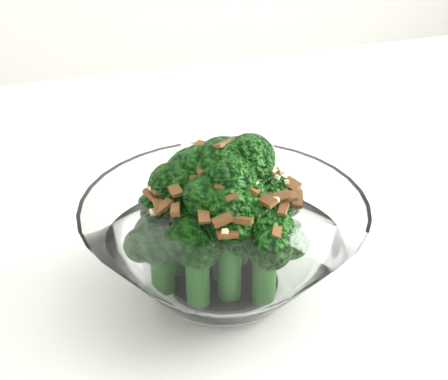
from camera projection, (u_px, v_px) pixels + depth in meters
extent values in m
cube|color=white|center=(176.00, 236.00, 0.57)|extent=(1.32, 1.00, 0.04)
cylinder|color=white|center=(408.00, 251.00, 1.19)|extent=(0.04, 0.04, 0.71)
cylinder|color=white|center=(224.00, 285.00, 0.47)|extent=(0.08, 0.08, 0.01)
cylinder|color=#1C5717|center=(162.00, 271.00, 0.44)|extent=(0.02, 0.02, 0.04)
sphere|color=#17530F|center=(160.00, 238.00, 0.43)|extent=(0.04, 0.04, 0.04)
cylinder|color=#1C5717|center=(198.00, 278.00, 0.43)|extent=(0.02, 0.02, 0.05)
sphere|color=#17530F|center=(197.00, 239.00, 0.41)|extent=(0.04, 0.04, 0.04)
cylinder|color=#1C5717|center=(197.00, 234.00, 0.45)|extent=(0.02, 0.02, 0.07)
sphere|color=#17530F|center=(196.00, 179.00, 0.43)|extent=(0.05, 0.05, 0.05)
cylinder|color=#1C5717|center=(267.00, 244.00, 0.46)|extent=(0.02, 0.02, 0.05)
sphere|color=#17530F|center=(269.00, 201.00, 0.44)|extent=(0.04, 0.04, 0.04)
cylinder|color=#1C5717|center=(230.00, 259.00, 0.43)|extent=(0.02, 0.02, 0.07)
sphere|color=#17530F|center=(230.00, 205.00, 0.41)|extent=(0.04, 0.04, 0.04)
cylinder|color=#1C5717|center=(238.00, 222.00, 0.47)|extent=(0.02, 0.02, 0.07)
sphere|color=#17530F|center=(239.00, 167.00, 0.44)|extent=(0.04, 0.04, 0.04)
cylinder|color=#1C5717|center=(265.00, 275.00, 0.43)|extent=(0.02, 0.02, 0.05)
sphere|color=#17530F|center=(266.00, 234.00, 0.41)|extent=(0.04, 0.04, 0.04)
cylinder|color=#1C5717|center=(224.00, 234.00, 0.45)|extent=(0.02, 0.02, 0.08)
sphere|color=#17530F|center=(224.00, 171.00, 0.42)|extent=(0.05, 0.05, 0.05)
cylinder|color=#1C5717|center=(221.00, 224.00, 0.49)|extent=(0.02, 0.02, 0.04)
sphere|color=#17530F|center=(221.00, 192.00, 0.48)|extent=(0.04, 0.04, 0.04)
cylinder|color=#1C5717|center=(178.00, 243.00, 0.46)|extent=(0.02, 0.02, 0.05)
sphere|color=#17530F|center=(176.00, 201.00, 0.44)|extent=(0.04, 0.04, 0.04)
cylinder|color=#1C5717|center=(270.00, 230.00, 0.49)|extent=(0.02, 0.02, 0.04)
sphere|color=#17530F|center=(272.00, 199.00, 0.47)|extent=(0.04, 0.04, 0.04)
cube|color=brown|center=(166.00, 171.00, 0.46)|extent=(0.01, 0.01, 0.01)
cube|color=brown|center=(175.00, 191.00, 0.41)|extent=(0.01, 0.01, 0.00)
cube|color=brown|center=(276.00, 232.00, 0.39)|extent=(0.01, 0.01, 0.01)
cube|color=brown|center=(163.00, 206.00, 0.41)|extent=(0.02, 0.01, 0.01)
cube|color=brown|center=(280.00, 197.00, 0.41)|extent=(0.01, 0.01, 0.01)
cube|color=brown|center=(271.00, 172.00, 0.43)|extent=(0.01, 0.01, 0.00)
cube|color=brown|center=(189.00, 157.00, 0.43)|extent=(0.01, 0.01, 0.01)
cube|color=brown|center=(160.00, 205.00, 0.41)|extent=(0.01, 0.01, 0.01)
cube|color=brown|center=(211.00, 155.00, 0.47)|extent=(0.01, 0.01, 0.01)
cube|color=brown|center=(201.00, 155.00, 0.43)|extent=(0.01, 0.01, 0.01)
cube|color=brown|center=(297.00, 199.00, 0.42)|extent=(0.01, 0.02, 0.01)
cube|color=brown|center=(257.00, 158.00, 0.44)|extent=(0.01, 0.01, 0.01)
cube|color=brown|center=(167.00, 167.00, 0.46)|extent=(0.01, 0.01, 0.01)
cube|color=brown|center=(262.00, 164.00, 0.43)|extent=(0.01, 0.01, 0.01)
cube|color=brown|center=(242.00, 220.00, 0.39)|extent=(0.02, 0.01, 0.01)
cube|color=brown|center=(266.00, 200.00, 0.40)|extent=(0.01, 0.02, 0.01)
cube|color=brown|center=(222.00, 184.00, 0.40)|extent=(0.01, 0.01, 0.00)
cube|color=brown|center=(177.00, 169.00, 0.43)|extent=(0.01, 0.01, 0.01)
cube|color=brown|center=(203.00, 170.00, 0.41)|extent=(0.01, 0.01, 0.01)
cube|color=brown|center=(189.00, 158.00, 0.46)|extent=(0.01, 0.01, 0.01)
cube|color=brown|center=(196.00, 156.00, 0.43)|extent=(0.02, 0.01, 0.01)
cube|color=brown|center=(249.00, 188.00, 0.40)|extent=(0.02, 0.01, 0.01)
cube|color=brown|center=(202.00, 157.00, 0.41)|extent=(0.01, 0.01, 0.01)
cube|color=brown|center=(247.00, 164.00, 0.48)|extent=(0.01, 0.01, 0.01)
cube|color=brown|center=(175.00, 164.00, 0.45)|extent=(0.01, 0.01, 0.00)
cube|color=brown|center=(223.00, 143.00, 0.41)|extent=(0.01, 0.01, 0.00)
cube|color=brown|center=(229.00, 151.00, 0.44)|extent=(0.01, 0.01, 0.00)
cube|color=brown|center=(203.00, 158.00, 0.46)|extent=(0.01, 0.01, 0.01)
cube|color=brown|center=(222.00, 220.00, 0.38)|extent=(0.01, 0.01, 0.01)
cube|color=brown|center=(274.00, 170.00, 0.45)|extent=(0.01, 0.02, 0.00)
cube|color=brown|center=(205.00, 147.00, 0.41)|extent=(0.01, 0.01, 0.00)
cube|color=brown|center=(230.00, 195.00, 0.39)|extent=(0.01, 0.02, 0.01)
cube|color=brown|center=(175.00, 210.00, 0.40)|extent=(0.01, 0.01, 0.01)
cube|color=brown|center=(292.00, 185.00, 0.43)|extent=(0.01, 0.01, 0.01)
cube|color=brown|center=(195.00, 178.00, 0.41)|extent=(0.01, 0.01, 0.01)
cube|color=brown|center=(157.00, 186.00, 0.43)|extent=(0.01, 0.01, 0.01)
cube|color=brown|center=(237.00, 143.00, 0.43)|extent=(0.01, 0.01, 0.01)
cube|color=brown|center=(153.00, 196.00, 0.42)|extent=(0.01, 0.02, 0.01)
cube|color=brown|center=(291.00, 196.00, 0.41)|extent=(0.01, 0.01, 0.00)
cube|color=brown|center=(194.00, 158.00, 0.46)|extent=(0.01, 0.01, 0.01)
cube|color=brown|center=(222.00, 167.00, 0.40)|extent=(0.01, 0.01, 0.01)
cube|color=brown|center=(283.00, 209.00, 0.40)|extent=(0.01, 0.01, 0.00)
cube|color=brown|center=(204.00, 217.00, 0.39)|extent=(0.01, 0.01, 0.01)
cube|color=brown|center=(259.00, 160.00, 0.42)|extent=(0.01, 0.01, 0.00)
cube|color=brown|center=(249.00, 149.00, 0.42)|extent=(0.01, 0.01, 0.01)
cube|color=brown|center=(177.00, 169.00, 0.43)|extent=(0.01, 0.01, 0.01)
cube|color=brown|center=(187.00, 159.00, 0.46)|extent=(0.01, 0.02, 0.00)
cube|color=brown|center=(216.00, 154.00, 0.46)|extent=(0.01, 0.01, 0.01)
cube|color=brown|center=(232.00, 144.00, 0.41)|extent=(0.01, 0.01, 0.00)
cube|color=brown|center=(227.00, 234.00, 0.38)|extent=(0.01, 0.01, 0.00)
cube|color=brown|center=(235.00, 159.00, 0.40)|extent=(0.01, 0.01, 0.01)
cube|color=brown|center=(159.00, 192.00, 0.42)|extent=(0.01, 0.01, 0.01)
cube|color=beige|center=(277.00, 177.00, 0.42)|extent=(0.01, 0.01, 0.00)
cube|color=beige|center=(275.00, 200.00, 0.40)|extent=(0.01, 0.01, 0.00)
cube|color=beige|center=(253.00, 152.00, 0.42)|extent=(0.00, 0.00, 0.00)
cube|color=beige|center=(221.00, 146.00, 0.42)|extent=(0.01, 0.01, 0.00)
cube|color=beige|center=(151.00, 188.00, 0.42)|extent=(0.01, 0.01, 0.01)
cube|color=beige|center=(225.00, 232.00, 0.38)|extent=(0.01, 0.01, 0.00)
cube|color=beige|center=(251.00, 156.00, 0.45)|extent=(0.00, 0.00, 0.00)
cube|color=beige|center=(192.00, 158.00, 0.43)|extent=(0.01, 0.01, 0.00)
cube|color=beige|center=(256.00, 184.00, 0.40)|extent=(0.00, 0.00, 0.00)
cube|color=beige|center=(238.00, 202.00, 0.39)|extent=(0.00, 0.01, 0.00)
cube|color=beige|center=(153.00, 212.00, 0.41)|extent=(0.00, 0.01, 0.00)
cube|color=beige|center=(244.00, 150.00, 0.42)|extent=(0.01, 0.00, 0.00)
cube|color=beige|center=(281.00, 172.00, 0.44)|extent=(0.01, 0.00, 0.00)
cube|color=beige|center=(273.00, 171.00, 0.43)|extent=(0.01, 0.01, 0.01)
cube|color=beige|center=(229.00, 184.00, 0.39)|extent=(0.00, 0.01, 0.00)
cube|color=beige|center=(247.00, 156.00, 0.46)|extent=(0.00, 0.00, 0.00)
cube|color=beige|center=(233.00, 149.00, 0.45)|extent=(0.01, 0.01, 0.01)
cube|color=beige|center=(172.00, 172.00, 0.42)|extent=(0.01, 0.01, 0.01)
cube|color=beige|center=(191.00, 163.00, 0.47)|extent=(0.01, 0.01, 0.00)
cube|color=beige|center=(287.00, 182.00, 0.42)|extent=(0.00, 0.00, 0.00)
cube|color=beige|center=(228.00, 174.00, 0.40)|extent=(0.00, 0.00, 0.00)
cube|color=beige|center=(297.00, 185.00, 0.44)|extent=(0.01, 0.01, 0.01)
cube|color=beige|center=(239.00, 156.00, 0.47)|extent=(0.01, 0.01, 0.00)
cube|color=beige|center=(274.00, 167.00, 0.44)|extent=(0.01, 0.00, 0.00)
cube|color=beige|center=(255.00, 159.00, 0.42)|extent=(0.01, 0.01, 0.00)
cube|color=beige|center=(212.00, 150.00, 0.43)|extent=(0.01, 0.01, 0.00)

